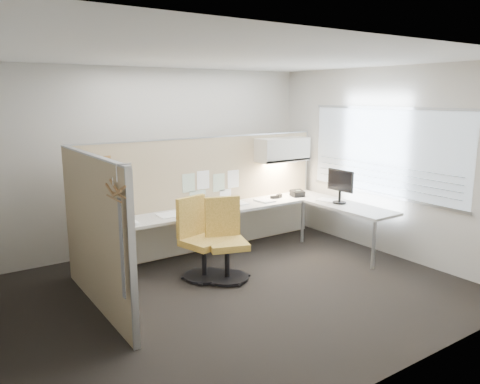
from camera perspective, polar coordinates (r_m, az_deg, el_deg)
floor at (r=5.91m, az=-0.86°, el=-12.08°), size 5.50×4.50×0.01m
ceiling at (r=5.43m, az=-0.96°, el=16.19°), size 5.50×4.50×0.01m
wall_back at (r=7.46m, az=-10.53°, el=3.95°), size 5.50×0.02×2.80m
wall_front at (r=3.88m, az=17.85°, el=-3.51°), size 5.50×0.02×2.80m
wall_right at (r=7.37m, az=17.25°, el=3.53°), size 0.02×4.50×2.80m
window_pane at (r=7.33m, az=17.20°, el=4.67°), size 0.01×2.80×1.30m
partition_back at (r=7.22m, az=-4.28°, el=-0.36°), size 4.10×0.06×1.75m
partition_left at (r=5.44m, az=-17.24°, el=-4.89°), size 0.06×2.20×1.75m
desk at (r=7.09m, az=0.35°, el=-2.82°), size 4.00×2.07×0.73m
overhead_bin at (r=7.71m, az=5.18°, el=5.17°), size 0.90×0.36×0.38m
task_light_strip at (r=7.74m, az=5.15°, el=3.63°), size 0.60×0.06×0.02m
pinned_papers at (r=7.20m, az=-3.61°, el=0.90°), size 1.01×0.00×0.47m
poster at (r=6.45m, az=-16.58°, el=2.66°), size 0.28×0.00×0.35m
chair_left at (r=6.16m, az=-1.77°, el=-6.14°), size 0.62×0.64×1.05m
chair_right at (r=6.22m, az=-4.93°, el=-5.99°), size 0.60×0.62×1.06m
monitor at (r=7.38m, az=12.12°, el=0.93°), size 0.21×0.50×0.52m
phone at (r=7.83m, az=6.98°, el=-0.17°), size 0.24×0.23×0.12m
stapler at (r=7.62m, az=4.22°, el=-0.64°), size 0.15×0.08×0.05m
tape_dispenser at (r=7.71m, az=4.79°, el=-0.48°), size 0.11×0.09×0.06m
coat_hook at (r=4.36m, az=-14.75°, el=-1.29°), size 0.18×0.41×1.26m
paper_stack_0 at (r=6.30m, az=-13.58°, el=-3.65°), size 0.23×0.30×0.03m
paper_stack_1 at (r=6.59m, az=-8.94°, el=-2.86°), size 0.24×0.31×0.02m
paper_stack_2 at (r=6.80m, az=-5.18°, el=-2.21°), size 0.28×0.34×0.04m
paper_stack_3 at (r=7.26m, az=-0.21°, el=-1.36°), size 0.24×0.31×0.02m
paper_stack_4 at (r=7.44m, az=3.04°, el=-1.04°), size 0.25×0.31×0.02m
paper_stack_5 at (r=7.58m, az=10.56°, el=-1.00°), size 0.31×0.36×0.02m
paper_stack_6 at (r=6.71m, az=-7.29°, el=-2.57°), size 0.26×0.32×0.01m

